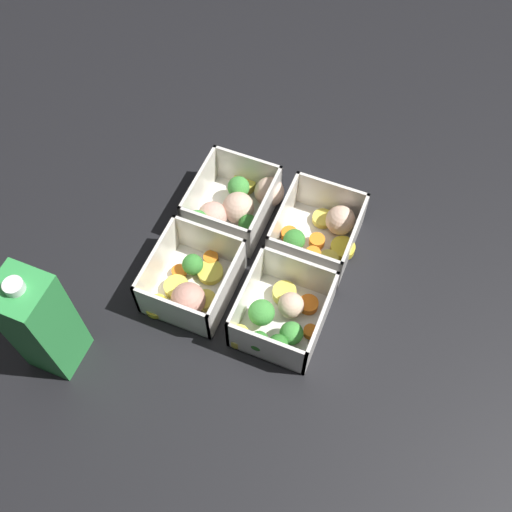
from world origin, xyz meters
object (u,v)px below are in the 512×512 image
at_px(container_far_left, 191,285).
at_px(container_far_right, 235,205).
at_px(container_near_left, 280,316).
at_px(container_near_right, 320,233).
at_px(juice_carton, 41,324).

height_order(container_far_left, container_far_right, same).
bearing_deg(container_near_left, container_near_right, -2.64).
relative_size(container_far_left, container_far_right, 0.90).
distance_m(container_near_left, container_near_right, 0.16).
distance_m(container_near_right, container_far_right, 0.14).
relative_size(container_near_right, juice_carton, 0.71).
bearing_deg(container_far_left, container_near_right, -43.01).
xyz_separation_m(container_near_right, container_far_left, (-0.16, 0.15, 0.00)).
bearing_deg(container_far_right, container_far_left, 178.39).
relative_size(container_far_right, juice_carton, 0.79).
xyz_separation_m(container_near_right, container_far_right, (-0.00, 0.14, 0.00)).
bearing_deg(container_near_right, juice_carton, 138.43).
height_order(container_near_right, juice_carton, juice_carton).
bearing_deg(juice_carton, container_far_left, -40.04).
bearing_deg(juice_carton, container_far_right, -23.58).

